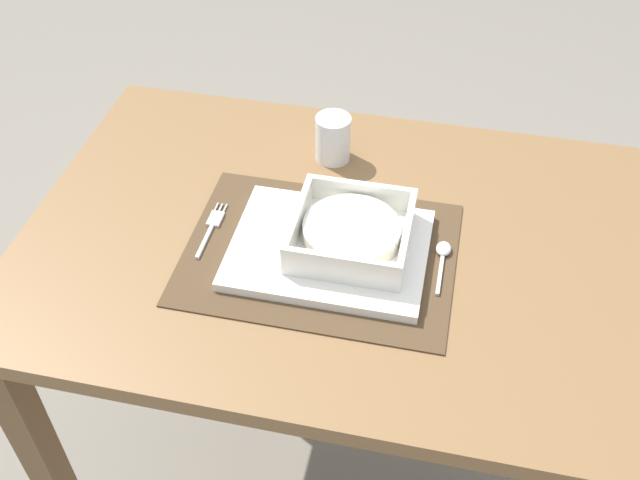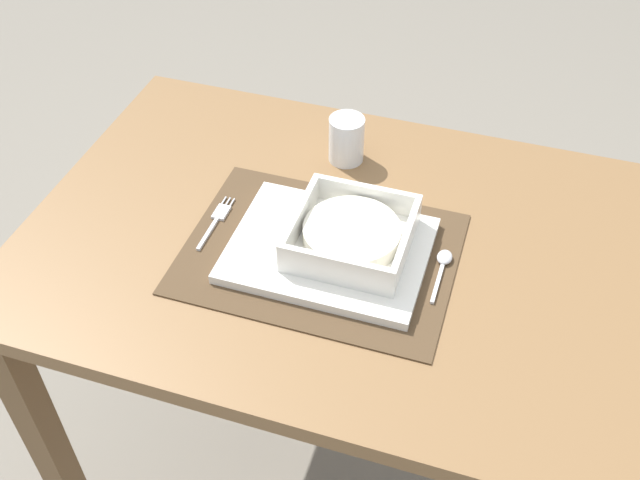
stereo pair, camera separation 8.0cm
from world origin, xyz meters
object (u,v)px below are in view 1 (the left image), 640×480
fork (212,225)px  spoon (443,254)px  dining_table (334,283)px  porridge_bowl (351,233)px  drinking_glass (333,141)px  butter_knife (417,278)px

fork → spoon: spoon is taller
dining_table → fork: fork is taller
porridge_bowl → fork: porridge_bowl is taller
fork → drinking_glass: bearing=54.9°
spoon → butter_knife: spoon is taller
dining_table → spoon: 0.21m
porridge_bowl → fork: (-0.23, 0.01, -0.03)m
fork → butter_knife: bearing=-8.4°
fork → drinking_glass: drinking_glass is taller
fork → drinking_glass: 0.28m
dining_table → butter_knife: 0.20m
dining_table → spoon: size_ratio=8.91×
dining_table → spoon: spoon is taller
fork → dining_table: bearing=5.8°
spoon → dining_table: bearing=174.9°
porridge_bowl → drinking_glass: bearing=108.3°
dining_table → drinking_glass: (-0.04, 0.20, 0.15)m
butter_knife → drinking_glass: size_ratio=1.54×
fork → drinking_glass: size_ratio=1.54×
fork → butter_knife: size_ratio=1.00×
dining_table → fork: (-0.20, -0.02, 0.12)m
porridge_bowl → spoon: bearing=6.8°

